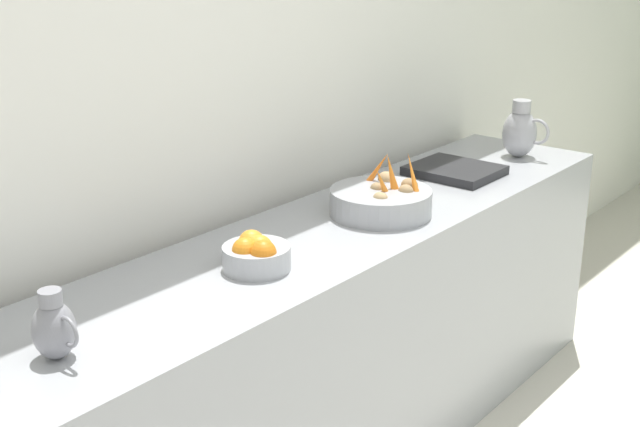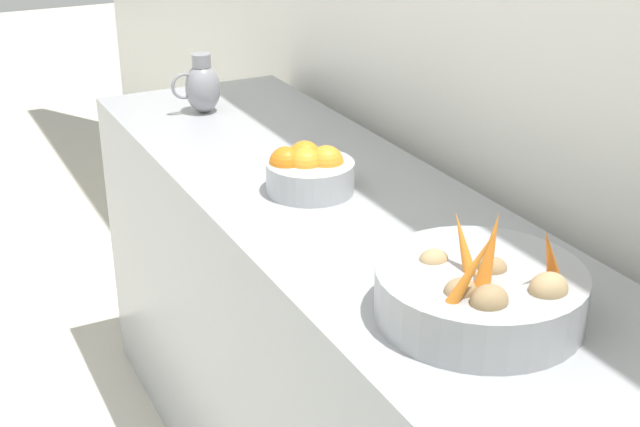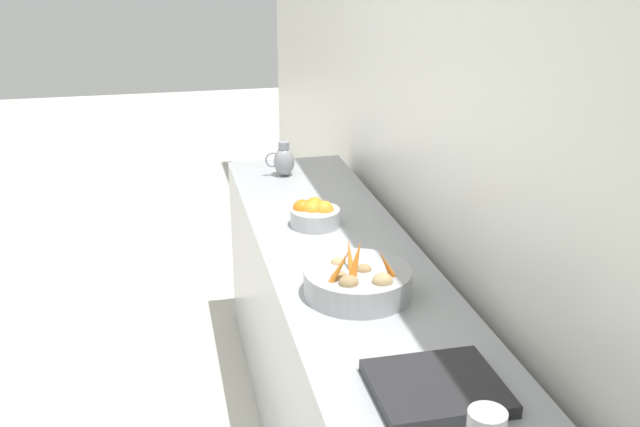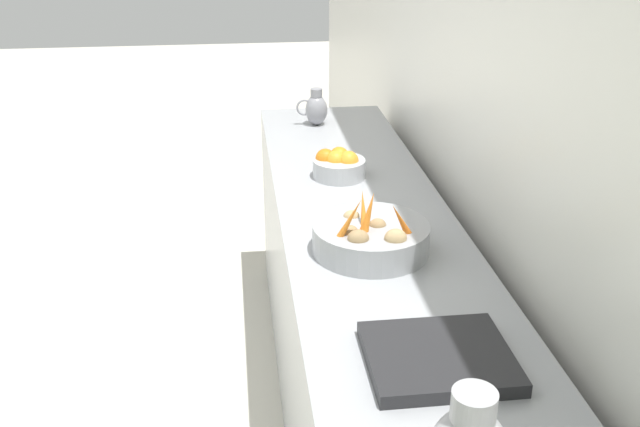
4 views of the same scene
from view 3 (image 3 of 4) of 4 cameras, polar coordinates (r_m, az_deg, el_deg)
tile_wall_left at (r=2.18m, az=16.94°, el=4.87°), size 0.10×8.54×3.00m
prep_counter at (r=2.90m, az=2.51°, el=-12.80°), size 0.60×2.90×0.93m
vegetable_colander at (r=2.48m, az=2.91°, el=-5.26°), size 0.36×0.36×0.22m
orange_bowl at (r=3.06m, az=-0.42°, el=-0.05°), size 0.20×0.20×0.11m
metal_pitcher_short at (r=3.69m, az=-2.81°, el=4.10°), size 0.15×0.10×0.17m
counter_sink_basin at (r=2.03m, az=8.95°, el=-13.09°), size 0.34×0.30×0.04m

